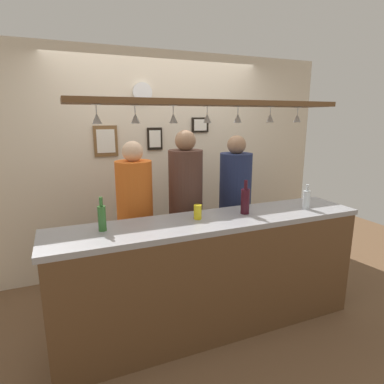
{
  "coord_description": "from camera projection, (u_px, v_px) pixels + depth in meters",
  "views": [
    {
      "loc": [
        -1.14,
        -2.65,
        1.85
      ],
      "look_at": [
        0.0,
        0.1,
        1.15
      ],
      "focal_mm": 30.01,
      "sensor_mm": 36.0,
      "label": 1
    }
  ],
  "objects": [
    {
      "name": "ground_plane",
      "position": [
        196.0,
        305.0,
        3.23
      ],
      "size": [
        8.0,
        8.0,
        0.0
      ],
      "primitive_type": "plane",
      "color": "brown"
    },
    {
      "name": "back_wall",
      "position": [
        161.0,
        163.0,
        3.92
      ],
      "size": [
        4.4,
        0.06,
        2.6
      ],
      "primitive_type": "cube",
      "color": "beige",
      "rests_on": "ground_plane"
    },
    {
      "name": "bar_counter",
      "position": [
        220.0,
        263.0,
        2.62
      ],
      "size": [
        2.7,
        0.55,
        1.02
      ],
      "color": "#99999E",
      "rests_on": "ground_plane"
    },
    {
      "name": "overhead_glass_rack",
      "position": [
        212.0,
        103.0,
        2.51
      ],
      "size": [
        2.2,
        0.36,
        0.04
      ],
      "primitive_type": "cube",
      "color": "brown"
    },
    {
      "name": "hanging_wineglass_far_left",
      "position": [
        97.0,
        118.0,
        2.22
      ],
      "size": [
        0.07,
        0.07,
        0.13
      ],
      "color": "silver",
      "rests_on": "overhead_glass_rack"
    },
    {
      "name": "hanging_wineglass_left",
      "position": [
        135.0,
        118.0,
        2.37
      ],
      "size": [
        0.07,
        0.07,
        0.13
      ],
      "color": "silver",
      "rests_on": "overhead_glass_rack"
    },
    {
      "name": "hanging_wineglass_center_left",
      "position": [
        173.0,
        118.0,
        2.44
      ],
      "size": [
        0.07,
        0.07,
        0.13
      ],
      "color": "silver",
      "rests_on": "overhead_glass_rack"
    },
    {
      "name": "hanging_wineglass_center",
      "position": [
        207.0,
        118.0,
        2.58
      ],
      "size": [
        0.07,
        0.07,
        0.13
      ],
      "color": "silver",
      "rests_on": "overhead_glass_rack"
    },
    {
      "name": "hanging_wineglass_center_right",
      "position": [
        238.0,
        118.0,
        2.7
      ],
      "size": [
        0.07,
        0.07,
        0.13
      ],
      "color": "silver",
      "rests_on": "overhead_glass_rack"
    },
    {
      "name": "hanging_wineglass_right",
      "position": [
        270.0,
        118.0,
        2.79
      ],
      "size": [
        0.07,
        0.07,
        0.13
      ],
      "color": "silver",
      "rests_on": "overhead_glass_rack"
    },
    {
      "name": "hanging_wineglass_far_right",
      "position": [
        297.0,
        117.0,
        2.92
      ],
      "size": [
        0.07,
        0.07,
        0.13
      ],
      "color": "silver",
      "rests_on": "overhead_glass_rack"
    },
    {
      "name": "person_left_orange_shirt",
      "position": [
        135.0,
        210.0,
        3.05
      ],
      "size": [
        0.34,
        0.34,
        1.64
      ],
      "color": "#2D334C",
      "rests_on": "ground_plane"
    },
    {
      "name": "person_middle_brown_shirt",
      "position": [
        185.0,
        199.0,
        3.23
      ],
      "size": [
        0.34,
        0.34,
        1.73
      ],
      "color": "#2D334C",
      "rests_on": "ground_plane"
    },
    {
      "name": "person_right_navy_shirt",
      "position": [
        235.0,
        197.0,
        3.45
      ],
      "size": [
        0.34,
        0.34,
        1.67
      ],
      "color": "#2D334C",
      "rests_on": "ground_plane"
    },
    {
      "name": "bottle_wine_dark_red",
      "position": [
        245.0,
        201.0,
        2.8
      ],
      "size": [
        0.08,
        0.08,
        0.3
      ],
      "color": "#380F19",
      "rests_on": "bar_counter"
    },
    {
      "name": "bottle_soda_clear",
      "position": [
        306.0,
        199.0,
        2.96
      ],
      "size": [
        0.06,
        0.06,
        0.23
      ],
      "color": "silver",
      "rests_on": "bar_counter"
    },
    {
      "name": "bottle_beer_green_import",
      "position": [
        102.0,
        217.0,
        2.38
      ],
      "size": [
        0.06,
        0.06,
        0.26
      ],
      "color": "#336B2D",
      "rests_on": "bar_counter"
    },
    {
      "name": "drink_can",
      "position": [
        198.0,
        212.0,
        2.67
      ],
      "size": [
        0.07,
        0.07,
        0.12
      ],
      "primitive_type": "cylinder",
      "color": "yellow",
      "rests_on": "bar_counter"
    },
    {
      "name": "picture_frame_crest",
      "position": [
        155.0,
        139.0,
        3.78
      ],
      "size": [
        0.18,
        0.02,
        0.26
      ],
      "color": "black",
      "rests_on": "back_wall"
    },
    {
      "name": "picture_frame_caricature",
      "position": [
        106.0,
        141.0,
        3.58
      ],
      "size": [
        0.26,
        0.02,
        0.34
      ],
      "color": "brown",
      "rests_on": "back_wall"
    },
    {
      "name": "picture_frame_upper_small",
      "position": [
        200.0,
        125.0,
        3.97
      ],
      "size": [
        0.22,
        0.02,
        0.18
      ],
      "color": "black",
      "rests_on": "back_wall"
    },
    {
      "name": "wall_clock",
      "position": [
        142.0,
        92.0,
        3.61
      ],
      "size": [
        0.22,
        0.03,
        0.22
      ],
      "primitive_type": "cylinder",
      "rotation": [
        1.57,
        0.0,
        0.0
      ],
      "color": "white",
      "rests_on": "back_wall"
    }
  ]
}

